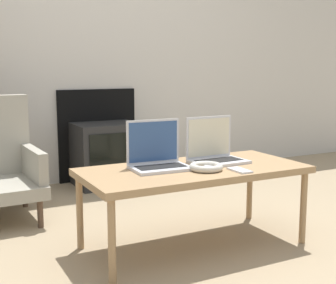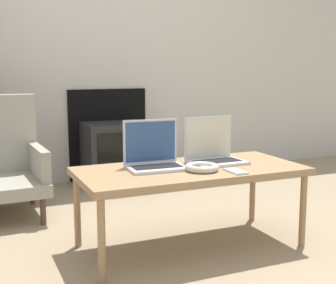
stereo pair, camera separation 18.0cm
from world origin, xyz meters
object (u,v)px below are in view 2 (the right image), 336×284
laptop_left (154,157)px  laptop_right (213,152)px  headphones (202,167)px  phone (236,171)px  tv (116,153)px

laptop_left → laptop_right: 0.36m
headphones → phone: bearing=-33.4°
laptop_right → phone: 0.27m
laptop_right → phone: (-0.02, -0.26, -0.06)m
laptop_right → headphones: 0.23m
phone → tv: (-0.11, 1.69, -0.19)m
headphones → phone: size_ratio=1.27×
laptop_right → headphones: laptop_right is taller
laptop_right → tv: size_ratio=0.60×
laptop_right → headphones: bearing=-136.4°
laptop_right → phone: laptop_right is taller
laptop_right → tv: 1.45m
laptop_right → tv: bearing=93.0°
laptop_left → headphones: laptop_left is taller
laptop_right → headphones: size_ratio=1.77×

